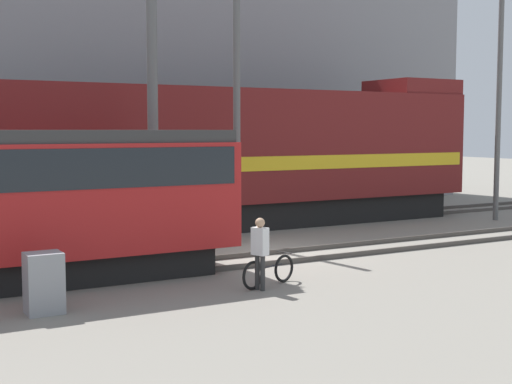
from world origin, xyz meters
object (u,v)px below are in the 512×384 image
Objects in this scene: freight_locomotive at (238,156)px; utility_pole_center at (237,120)px; streetcar at (21,198)px; utility_pole_right at (499,97)px; person at (260,247)px; signal_box at (44,283)px; bicycle at (269,272)px; utility_pole_left at (153,101)px.

utility_pole_center is at bearing -118.61° from freight_locomotive.
streetcar is 1.03× the size of utility_pole_right.
utility_pole_center reaches higher than person.
utility_pole_right is 8.10× the size of signal_box.
streetcar is 8.03m from utility_pole_center.
utility_pole_right is at bearing -17.12° from freight_locomotive.
person reaches higher than signal_box.
utility_pole_left is at bearing 94.84° from bicycle.
utility_pole_right reaches higher than utility_pole_left.
bicycle is at bearing -0.79° from signal_box.
utility_pole_right is (9.95, -3.07, 2.25)m from freight_locomotive.
bicycle is 1.40× the size of signal_box.
utility_pole_center reaches higher than signal_box.
utility_pole_left reaches higher than utility_pole_center.
person is at bearing -33.98° from streetcar.
person reaches higher than bicycle.
utility_pole_left reaches higher than freight_locomotive.
bicycle is (4.90, -2.76, -1.71)m from streetcar.
streetcar is (-8.86, -6.13, -0.57)m from freight_locomotive.
streetcar is at bearing 146.02° from person.
utility_pole_center is 0.80× the size of utility_pole_right.
utility_pole_left is 8.27m from signal_box.
signal_box is (-0.16, -2.69, -1.44)m from streetcar.
streetcar is 5.97× the size of bicycle.
freight_locomotive is at bearing 34.67° from streetcar.
streetcar reaches higher than signal_box.
utility_pole_center is (7.19, 3.07, 1.83)m from streetcar.
utility_pole_center is 6.45× the size of signal_box.
utility_pole_center is (-1.67, -3.07, 1.25)m from freight_locomotive.
streetcar is at bearing -145.33° from freight_locomotive.
freight_locomotive is at bearing 61.39° from utility_pole_center.
utility_pole_right is (14.31, 6.10, 3.88)m from person.
utility_pole_center is (2.78, 0.00, -0.53)m from utility_pole_left.
signal_box is (-9.02, -8.82, -2.02)m from freight_locomotive.
utility_pole_left reaches higher than streetcar.
person is (4.51, -3.04, -1.06)m from streetcar.
bicycle is (-3.96, -8.89, -2.28)m from freight_locomotive.
freight_locomotive is 5.70m from utility_pole_left.
utility_pole_center is (2.29, 5.82, 3.54)m from bicycle.
utility_pole_left is (4.41, 3.07, 2.36)m from streetcar.
streetcar is at bearing -156.91° from utility_pole_center.
bicycle is 1.03× the size of person.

